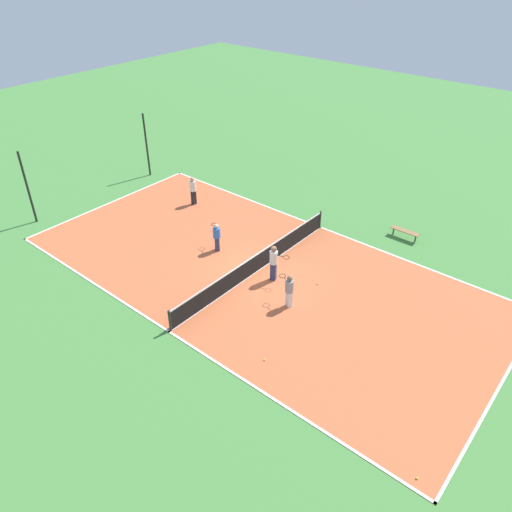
# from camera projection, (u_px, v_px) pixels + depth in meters

# --- Properties ---
(ground_plane) EXTENTS (80.00, 80.00, 0.00)m
(ground_plane) POSITION_uv_depth(u_px,v_px,m) (256.00, 272.00, 23.41)
(ground_plane) COLOR #47843D
(court_surface) EXTENTS (10.96, 22.28, 0.02)m
(court_surface) POSITION_uv_depth(u_px,v_px,m) (256.00, 272.00, 23.40)
(court_surface) COLOR #C66038
(court_surface) RESTS_ON ground_plane
(tennis_net) EXTENTS (10.76, 0.10, 1.00)m
(tennis_net) POSITION_uv_depth(u_px,v_px,m) (256.00, 263.00, 23.12)
(tennis_net) COLOR black
(tennis_net) RESTS_ON court_surface
(bench) EXTENTS (0.36, 1.52, 0.45)m
(bench) POSITION_uv_depth(u_px,v_px,m) (405.00, 232.00, 25.76)
(bench) COLOR olive
(bench) RESTS_ON ground_plane
(player_baseline_gray) EXTENTS (0.67, 0.99, 1.56)m
(player_baseline_gray) POSITION_uv_depth(u_px,v_px,m) (289.00, 289.00, 20.80)
(player_baseline_gray) COLOR white
(player_baseline_gray) RESTS_ON court_surface
(player_near_blue) EXTENTS (0.82, 0.95, 1.50)m
(player_near_blue) POSITION_uv_depth(u_px,v_px,m) (217.00, 235.00, 24.50)
(player_near_blue) COLOR navy
(player_near_blue) RESTS_ON court_surface
(player_near_white) EXTENTS (0.38, 0.38, 1.69)m
(player_near_white) POSITION_uv_depth(u_px,v_px,m) (193.00, 189.00, 28.62)
(player_near_white) COLOR black
(player_near_white) RESTS_ON court_surface
(player_far_white) EXTENTS (0.59, 0.99, 1.79)m
(player_far_white) POSITION_uv_depth(u_px,v_px,m) (274.00, 261.00, 22.31)
(player_far_white) COLOR navy
(player_far_white) RESTS_ON court_surface
(tennis_ball_right_alley) EXTENTS (0.07, 0.07, 0.07)m
(tennis_ball_right_alley) POSITION_uv_depth(u_px,v_px,m) (417.00, 478.00, 14.58)
(tennis_ball_right_alley) COLOR #CCE033
(tennis_ball_right_alley) RESTS_ON court_surface
(tennis_ball_left_sideline) EXTENTS (0.07, 0.07, 0.07)m
(tennis_ball_left_sideline) POSITION_uv_depth(u_px,v_px,m) (265.00, 360.00, 18.58)
(tennis_ball_left_sideline) COLOR #CCE033
(tennis_ball_left_sideline) RESTS_ON court_surface
(tennis_ball_far_baseline) EXTENTS (0.07, 0.07, 0.07)m
(tennis_ball_far_baseline) POSITION_uv_depth(u_px,v_px,m) (318.00, 284.00, 22.53)
(tennis_ball_far_baseline) COLOR #CCE033
(tennis_ball_far_baseline) RESTS_ON court_surface
(fence_post_back_left) EXTENTS (0.12, 0.12, 4.06)m
(fence_post_back_left) POSITION_uv_depth(u_px,v_px,m) (28.00, 188.00, 26.33)
(fence_post_back_left) COLOR black
(fence_post_back_left) RESTS_ON ground_plane
(fence_post_back_right) EXTENTS (0.12, 0.12, 4.06)m
(fence_post_back_right) POSITION_uv_depth(u_px,v_px,m) (147.00, 145.00, 31.50)
(fence_post_back_right) COLOR black
(fence_post_back_right) RESTS_ON ground_plane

